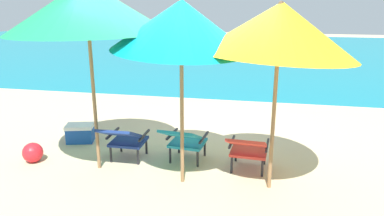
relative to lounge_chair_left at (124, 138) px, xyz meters
name	(u,v)px	position (x,y,z in m)	size (l,w,h in m)	color
ground_plane	(220,97)	(0.93, 4.28, -0.40)	(40.00, 40.00, 0.00)	#CCB78E
ocean_band	(242,52)	(0.93, 12.99, -0.40)	(40.00, 18.00, 0.01)	teal
lounge_chair_left	(124,138)	(0.00, 0.00, 0.00)	(0.56, 0.88, 0.68)	navy
lounge_chair_center	(184,139)	(0.91, 0.13, 0.00)	(0.61, 0.92, 0.68)	teal
lounge_chair_right	(248,148)	(1.87, -0.01, 0.00)	(0.59, 0.91, 0.68)	red
beach_umbrella_left	(87,7)	(-0.32, -0.26, 1.93)	(2.56, 2.55, 2.69)	olive
beach_umbrella_center	(181,25)	(1.01, -0.43, 1.72)	(2.52, 2.51, 2.49)	olive
beach_umbrella_right	(279,29)	(2.19, -0.36, 1.69)	(2.67, 2.66, 2.47)	olive
beach_ball	(33,152)	(-1.41, -0.27, -0.25)	(0.31, 0.31, 0.31)	red
cooler_box	(80,133)	(-1.10, 0.66, -0.24)	(0.54, 0.43, 0.32)	#194CA5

